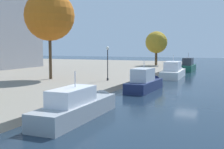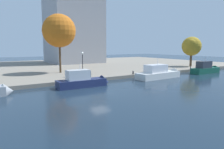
{
  "view_description": "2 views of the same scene",
  "coord_description": "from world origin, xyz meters",
  "px_view_note": "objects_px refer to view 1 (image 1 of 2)",
  "views": [
    {
      "loc": [
        -33.96,
        -5.04,
        5.21
      ],
      "look_at": [
        -1.13,
        8.74,
        1.84
      ],
      "focal_mm": 47.2,
      "sensor_mm": 36.0,
      "label": 1
    },
    {
      "loc": [
        -13.72,
        -24.17,
        6.22
      ],
      "look_at": [
        5.07,
        4.72,
        1.54
      ],
      "focal_mm": 33.15,
      "sensor_mm": 36.0,
      "label": 2
    }
  ],
  "objects_px": {
    "lamp_post": "(108,59)",
    "tree_0": "(157,42)",
    "tree_1": "(49,15)",
    "motor_yacht_1": "(80,108)",
    "motor_yacht_3": "(174,73)",
    "motor_yacht_4": "(189,67)",
    "mooring_bollard_1": "(170,66)",
    "motor_yacht_2": "(146,84)",
    "mooring_bollard_0": "(147,72)"
  },
  "relations": [
    {
      "from": "motor_yacht_4",
      "to": "mooring_bollard_0",
      "type": "height_order",
      "value": "motor_yacht_4"
    },
    {
      "from": "motor_yacht_3",
      "to": "mooring_bollard_1",
      "type": "xyz_separation_m",
      "value": [
        14.64,
        3.75,
        0.27
      ]
    },
    {
      "from": "motor_yacht_4",
      "to": "tree_1",
      "type": "xyz_separation_m",
      "value": [
        -30.4,
        14.93,
        8.69
      ]
    },
    {
      "from": "motor_yacht_2",
      "to": "tree_0",
      "type": "distance_m",
      "value": 38.68
    },
    {
      "from": "motor_yacht_1",
      "to": "tree_1",
      "type": "xyz_separation_m",
      "value": [
        16.22,
        13.83,
        8.87
      ]
    },
    {
      "from": "motor_yacht_3",
      "to": "tree_1",
      "type": "xyz_separation_m",
      "value": [
        -15.31,
        14.62,
        8.8
      ]
    },
    {
      "from": "motor_yacht_1",
      "to": "motor_yacht_4",
      "type": "relative_size",
      "value": 1.12
    },
    {
      "from": "lamp_post",
      "to": "motor_yacht_2",
      "type": "bearing_deg",
      "value": -113.01
    },
    {
      "from": "tree_0",
      "to": "tree_1",
      "type": "xyz_separation_m",
      "value": [
        -36.33,
        6.22,
        3.21
      ]
    },
    {
      "from": "motor_yacht_2",
      "to": "lamp_post",
      "type": "height_order",
      "value": "lamp_post"
    },
    {
      "from": "motor_yacht_1",
      "to": "lamp_post",
      "type": "height_order",
      "value": "lamp_post"
    },
    {
      "from": "motor_yacht_3",
      "to": "motor_yacht_2",
      "type": "bearing_deg",
      "value": 176.95
    },
    {
      "from": "lamp_post",
      "to": "tree_1",
      "type": "bearing_deg",
      "value": 100.49
    },
    {
      "from": "motor_yacht_4",
      "to": "mooring_bollard_0",
      "type": "relative_size",
      "value": 12.71
    },
    {
      "from": "mooring_bollard_0",
      "to": "tree_0",
      "type": "bearing_deg",
      "value": 10.84
    },
    {
      "from": "mooring_bollard_1",
      "to": "tree_1",
      "type": "xyz_separation_m",
      "value": [
        -29.95,
        10.87,
        8.53
      ]
    },
    {
      "from": "lamp_post",
      "to": "tree_0",
      "type": "bearing_deg",
      "value": 3.4
    },
    {
      "from": "motor_yacht_1",
      "to": "motor_yacht_2",
      "type": "xyz_separation_m",
      "value": [
        15.15,
        -0.59,
        0.11
      ]
    },
    {
      "from": "motor_yacht_1",
      "to": "motor_yacht_2",
      "type": "bearing_deg",
      "value": -2.64
    },
    {
      "from": "motor_yacht_4",
      "to": "tree_1",
      "type": "height_order",
      "value": "tree_1"
    },
    {
      "from": "motor_yacht_1",
      "to": "mooring_bollard_0",
      "type": "height_order",
      "value": "motor_yacht_1"
    },
    {
      "from": "motor_yacht_3",
      "to": "lamp_post",
      "type": "distance_m",
      "value": 15.43
    },
    {
      "from": "mooring_bollard_1",
      "to": "tree_1",
      "type": "bearing_deg",
      "value": 160.05
    },
    {
      "from": "tree_0",
      "to": "motor_yacht_1",
      "type": "bearing_deg",
      "value": -171.77
    },
    {
      "from": "motor_yacht_1",
      "to": "tree_1",
      "type": "distance_m",
      "value": 23.08
    },
    {
      "from": "mooring_bollard_1",
      "to": "lamp_post",
      "type": "distance_m",
      "value": 28.65
    },
    {
      "from": "motor_yacht_4",
      "to": "tree_0",
      "type": "distance_m",
      "value": 11.87
    },
    {
      "from": "motor_yacht_1",
      "to": "motor_yacht_3",
      "type": "xyz_separation_m",
      "value": [
        31.53,
        -0.8,
        0.07
      ]
    },
    {
      "from": "tree_0",
      "to": "lamp_post",
      "type": "bearing_deg",
      "value": -176.6
    },
    {
      "from": "motor_yacht_1",
      "to": "mooring_bollard_1",
      "type": "xyz_separation_m",
      "value": [
        46.17,
        2.95,
        0.34
      ]
    },
    {
      "from": "motor_yacht_4",
      "to": "lamp_post",
      "type": "height_order",
      "value": "lamp_post"
    },
    {
      "from": "motor_yacht_4",
      "to": "tree_1",
      "type": "relative_size",
      "value": 0.73
    },
    {
      "from": "motor_yacht_3",
      "to": "motor_yacht_4",
      "type": "bearing_deg",
      "value": -3.47
    },
    {
      "from": "motor_yacht_2",
      "to": "lamp_post",
      "type": "distance_m",
      "value": 7.22
    },
    {
      "from": "motor_yacht_4",
      "to": "mooring_bollard_1",
      "type": "bearing_deg",
      "value": 96.52
    },
    {
      "from": "motor_yacht_4",
      "to": "mooring_bollard_1",
      "type": "distance_m",
      "value": 4.08
    },
    {
      "from": "motor_yacht_2",
      "to": "motor_yacht_4",
      "type": "height_order",
      "value": "motor_yacht_4"
    },
    {
      "from": "lamp_post",
      "to": "tree_1",
      "type": "distance_m",
      "value": 10.32
    },
    {
      "from": "mooring_bollard_0",
      "to": "tree_0",
      "type": "xyz_separation_m",
      "value": [
        24.92,
        4.77,
        5.34
      ]
    },
    {
      "from": "motor_yacht_2",
      "to": "mooring_bollard_1",
      "type": "bearing_deg",
      "value": 8.81
    },
    {
      "from": "tree_1",
      "to": "motor_yacht_2",
      "type": "bearing_deg",
      "value": -94.23
    },
    {
      "from": "motor_yacht_1",
      "to": "tree_0",
      "type": "bearing_deg",
      "value": 7.82
    },
    {
      "from": "motor_yacht_3",
      "to": "lamp_post",
      "type": "xyz_separation_m",
      "value": [
        -13.78,
        6.33,
        2.85
      ]
    },
    {
      "from": "motor_yacht_3",
      "to": "mooring_bollard_0",
      "type": "xyz_separation_m",
      "value": [
        -3.9,
        3.63,
        0.25
      ]
    },
    {
      "from": "tree_0",
      "to": "mooring_bollard_1",
      "type": "bearing_deg",
      "value": -143.91
    },
    {
      "from": "mooring_bollard_1",
      "to": "lamp_post",
      "type": "xyz_separation_m",
      "value": [
        -28.42,
        2.58,
        2.58
      ]
    },
    {
      "from": "mooring_bollard_1",
      "to": "motor_yacht_1",
      "type": "bearing_deg",
      "value": -176.34
    },
    {
      "from": "motor_yacht_3",
      "to": "mooring_bollard_1",
      "type": "height_order",
      "value": "motor_yacht_3"
    },
    {
      "from": "tree_1",
      "to": "tree_0",
      "type": "bearing_deg",
      "value": -9.72
    },
    {
      "from": "mooring_bollard_0",
      "to": "mooring_bollard_1",
      "type": "distance_m",
      "value": 18.54
    }
  ]
}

